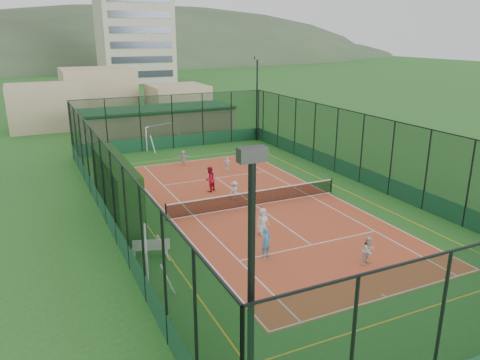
{
  "coord_description": "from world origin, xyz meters",
  "views": [
    {
      "loc": [
        -12.63,
        -24.6,
        10.4
      ],
      "look_at": [
        -0.22,
        1.79,
        1.2
      ],
      "focal_mm": 35.0,
      "sensor_mm": 36.0,
      "label": 1
    }
  ],
  "objects_px": {
    "floodlight_sw": "(251,327)",
    "child_near_left": "(263,221)",
    "futsal_goal_near": "(147,258)",
    "child_far_back": "(183,158)",
    "coach": "(210,179)",
    "white_bench": "(150,247)",
    "child_far_right": "(227,164)",
    "child_near_right": "(369,251)",
    "futsal_goal_far": "(160,136)",
    "floodlight_ne": "(257,99)",
    "child_far_left": "(235,190)",
    "clubhouse": "(158,123)",
    "apartment_tower": "(133,10)"
  },
  "relations": [
    {
      "from": "futsal_goal_far",
      "to": "child_near_left",
      "type": "relative_size",
      "value": 2.31
    },
    {
      "from": "floodlight_sw",
      "to": "child_near_left",
      "type": "xyz_separation_m",
      "value": [
        6.96,
        12.49,
        -3.38
      ]
    },
    {
      "from": "futsal_goal_near",
      "to": "child_far_back",
      "type": "relative_size",
      "value": 2.46
    },
    {
      "from": "child_near_left",
      "to": "coach",
      "type": "distance_m",
      "value": 7.85
    },
    {
      "from": "futsal_goal_far",
      "to": "coach",
      "type": "height_order",
      "value": "futsal_goal_far"
    },
    {
      "from": "child_far_back",
      "to": "child_near_right",
      "type": "bearing_deg",
      "value": 115.24
    },
    {
      "from": "floodlight_ne",
      "to": "white_bench",
      "type": "bearing_deg",
      "value": -128.31
    },
    {
      "from": "child_far_back",
      "to": "futsal_goal_near",
      "type": "bearing_deg",
      "value": 85.22
    },
    {
      "from": "futsal_goal_near",
      "to": "child_far_right",
      "type": "relative_size",
      "value": 2.64
    },
    {
      "from": "floodlight_sw",
      "to": "futsal_goal_near",
      "type": "height_order",
      "value": "floodlight_sw"
    },
    {
      "from": "apartment_tower",
      "to": "coach",
      "type": "height_order",
      "value": "apartment_tower"
    },
    {
      "from": "floodlight_sw",
      "to": "futsal_goal_far",
      "type": "height_order",
      "value": "floodlight_sw"
    },
    {
      "from": "futsal_goal_near",
      "to": "coach",
      "type": "xyz_separation_m",
      "value": [
        6.9,
        9.94,
        -0.12
      ]
    },
    {
      "from": "futsal_goal_near",
      "to": "child_far_right",
      "type": "height_order",
      "value": "futsal_goal_near"
    },
    {
      "from": "child_far_left",
      "to": "child_far_right",
      "type": "height_order",
      "value": "child_far_left"
    },
    {
      "from": "futsal_goal_far",
      "to": "apartment_tower",
      "type": "bearing_deg",
      "value": 54.26
    },
    {
      "from": "floodlight_sw",
      "to": "child_far_left",
      "type": "xyz_separation_m",
      "value": [
        7.92,
        18.23,
        -3.51
      ]
    },
    {
      "from": "white_bench",
      "to": "child_far_right",
      "type": "height_order",
      "value": "child_far_right"
    },
    {
      "from": "floodlight_ne",
      "to": "child_far_left",
      "type": "bearing_deg",
      "value": -121.81
    },
    {
      "from": "apartment_tower",
      "to": "futsal_goal_far",
      "type": "xyz_separation_m",
      "value": [
        -13.06,
        -64.4,
        -13.9
      ]
    },
    {
      "from": "child_near_left",
      "to": "coach",
      "type": "relative_size",
      "value": 0.84
    },
    {
      "from": "floodlight_ne",
      "to": "white_bench",
      "type": "distance_m",
      "value": 26.7
    },
    {
      "from": "white_bench",
      "to": "floodlight_ne",
      "type": "bearing_deg",
      "value": 70.44
    },
    {
      "from": "child_far_left",
      "to": "child_far_right",
      "type": "distance_m",
      "value": 6.46
    },
    {
      "from": "clubhouse",
      "to": "child_far_right",
      "type": "distance_m",
      "value": 14.39
    },
    {
      "from": "white_bench",
      "to": "child_near_right",
      "type": "height_order",
      "value": "child_near_right"
    },
    {
      "from": "coach",
      "to": "child_far_left",
      "type": "bearing_deg",
      "value": 80.2
    },
    {
      "from": "futsal_goal_far",
      "to": "white_bench",
      "type": "bearing_deg",
      "value": -131.48
    },
    {
      "from": "floodlight_sw",
      "to": "child_near_left",
      "type": "height_order",
      "value": "floodlight_sw"
    },
    {
      "from": "child_far_left",
      "to": "coach",
      "type": "height_order",
      "value": "coach"
    },
    {
      "from": "floodlight_sw",
      "to": "futsal_goal_near",
      "type": "xyz_separation_m",
      "value": [
        0.11,
        10.4,
        -3.12
      ]
    },
    {
      "from": "floodlight_sw",
      "to": "child_far_right",
      "type": "height_order",
      "value": "floodlight_sw"
    },
    {
      "from": "white_bench",
      "to": "child_far_left",
      "type": "height_order",
      "value": "child_far_left"
    },
    {
      "from": "floodlight_sw",
      "to": "futsal_goal_far",
      "type": "relative_size",
      "value": 2.42
    },
    {
      "from": "child_far_right",
      "to": "coach",
      "type": "relative_size",
      "value": 0.67
    },
    {
      "from": "floodlight_ne",
      "to": "child_near_right",
      "type": "relative_size",
      "value": 5.97
    },
    {
      "from": "floodlight_sw",
      "to": "coach",
      "type": "height_order",
      "value": "floodlight_sw"
    },
    {
      "from": "apartment_tower",
      "to": "child_far_left",
      "type": "distance_m",
      "value": 82.62
    },
    {
      "from": "floodlight_ne",
      "to": "child_far_left",
      "type": "distance_m",
      "value": 17.96
    },
    {
      "from": "child_far_left",
      "to": "child_far_back",
      "type": "height_order",
      "value": "child_far_back"
    },
    {
      "from": "futsal_goal_far",
      "to": "child_far_right",
      "type": "bearing_deg",
      "value": -99.85
    },
    {
      "from": "floodlight_sw",
      "to": "apartment_tower",
      "type": "distance_m",
      "value": 101.31
    },
    {
      "from": "white_bench",
      "to": "child_far_right",
      "type": "bearing_deg",
      "value": 70.76
    },
    {
      "from": "child_far_left",
      "to": "child_near_right",
      "type": "bearing_deg",
      "value": 83.09
    },
    {
      "from": "floodlight_sw",
      "to": "child_far_back",
      "type": "distance_m",
      "value": 28.67
    },
    {
      "from": "white_bench",
      "to": "futsal_goal_near",
      "type": "height_order",
      "value": "futsal_goal_near"
    },
    {
      "from": "floodlight_ne",
      "to": "futsal_goal_near",
      "type": "relative_size",
      "value": 2.66
    },
    {
      "from": "apartment_tower",
      "to": "futsal_goal_near",
      "type": "distance_m",
      "value": 91.63
    },
    {
      "from": "white_bench",
      "to": "futsal_goal_near",
      "type": "distance_m",
      "value": 2.22
    },
    {
      "from": "child_far_back",
      "to": "clubhouse",
      "type": "bearing_deg",
      "value": -76.84
    }
  ]
}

